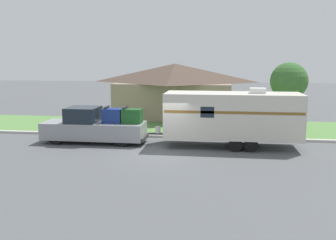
{
  "coord_description": "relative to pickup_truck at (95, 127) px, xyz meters",
  "views": [
    {
      "loc": [
        2.88,
        -18.43,
        4.74
      ],
      "look_at": [
        0.03,
        1.82,
        1.4
      ],
      "focal_mm": 40.0,
      "sensor_mm": 36.0,
      "label": 1
    }
  ],
  "objects": [
    {
      "name": "house_across_street",
      "position": [
        3.3,
        10.74,
        1.34
      ],
      "size": [
        9.86,
        7.18,
        4.37
      ],
      "color": "gray",
      "rests_on": "ground_plane"
    },
    {
      "name": "ground_plane",
      "position": [
        4.19,
        -1.82,
        -0.93
      ],
      "size": [
        120.0,
        120.0,
        0.0
      ],
      "primitive_type": "plane",
      "color": "#515456"
    },
    {
      "name": "tree_in_yard",
      "position": [
        11.33,
        4.25,
        2.43
      ],
      "size": [
        2.34,
        2.34,
        4.55
      ],
      "color": "brown",
      "rests_on": "ground_plane"
    },
    {
      "name": "mailbox",
      "position": [
        -1.14,
        2.63,
        0.03
      ],
      "size": [
        0.48,
        0.2,
        1.24
      ],
      "color": "brown",
      "rests_on": "ground_plane"
    },
    {
      "name": "curb_strip",
      "position": [
        4.19,
        1.93,
        -0.86
      ],
      "size": [
        80.0,
        0.3,
        0.14
      ],
      "color": "beige",
      "rests_on": "ground_plane"
    },
    {
      "name": "lawn_strip",
      "position": [
        4.19,
        5.58,
        -0.91
      ],
      "size": [
        80.0,
        7.0,
        0.03
      ],
      "color": "#568442",
      "rests_on": "ground_plane"
    },
    {
      "name": "travel_trailer",
      "position": [
        7.73,
        -0.0,
        0.81
      ],
      "size": [
        8.24,
        2.44,
        3.23
      ],
      "color": "black",
      "rests_on": "ground_plane"
    },
    {
      "name": "pickup_truck",
      "position": [
        0.0,
        0.0,
        0.0
      ],
      "size": [
        5.93,
        1.95,
        2.1
      ],
      "color": "black",
      "rests_on": "ground_plane"
    }
  ]
}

